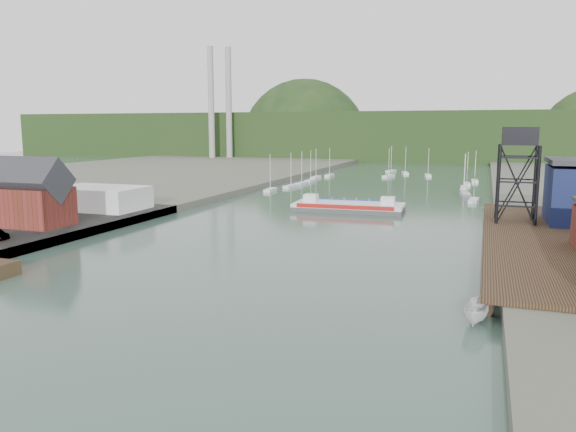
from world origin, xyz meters
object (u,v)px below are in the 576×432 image
Objects in this scene: harbor_building at (32,199)px; motorboat at (477,313)px; lift_tower at (520,142)px; chain_ferry at (349,207)px.

motorboat is (71.75, -20.96, -5.03)m from harbor_building.
lift_tower reaches higher than harbor_building.
lift_tower is at bearing 19.98° from harbor_building.
lift_tower reaches higher than chain_ferry.
harbor_building reaches higher than chain_ferry.
lift_tower is (77.00, 28.00, 9.56)m from harbor_building.
motorboat is at bearing -69.53° from chain_ferry.
chain_ferry is at bearing 120.60° from motorboat.
chain_ferry is at bearing 153.36° from lift_tower.
lift_tower is at bearing 91.60° from motorboat.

